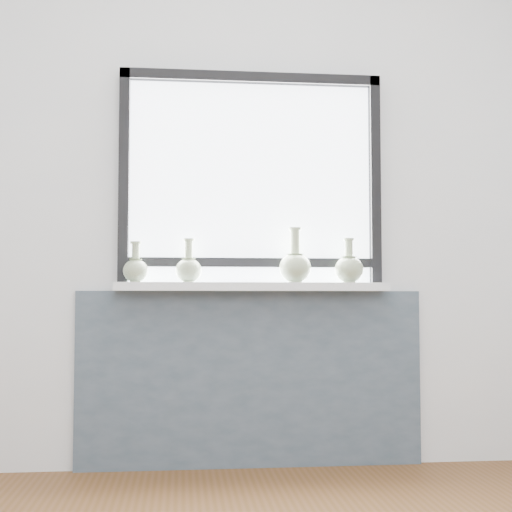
{
  "coord_description": "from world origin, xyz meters",
  "views": [
    {
      "loc": [
        -0.34,
        -1.73,
        0.82
      ],
      "look_at": [
        0.0,
        1.55,
        1.02
      ],
      "focal_mm": 50.0,
      "sensor_mm": 36.0,
      "label": 1
    }
  ],
  "objects": [
    {
      "name": "vase_a",
      "position": [
        -0.56,
        1.69,
        0.96
      ],
      "size": [
        0.12,
        0.12,
        0.19
      ],
      "rotation": [
        0.0,
        0.0,
        -0.26
      ],
      "color": "#9FB38B",
      "rests_on": "windowsill"
    },
    {
      "name": "vase_b",
      "position": [
        -0.31,
        1.71,
        0.97
      ],
      "size": [
        0.13,
        0.13,
        0.21
      ],
      "rotation": [
        0.0,
        0.0,
        -0.33
      ],
      "color": "#9FB38B",
      "rests_on": "windowsill"
    },
    {
      "name": "windowsill",
      "position": [
        0.0,
        1.71,
        0.88
      ],
      "size": [
        1.32,
        0.18,
        0.04
      ],
      "primitive_type": "cube",
      "color": "white",
      "rests_on": "apron_panel"
    },
    {
      "name": "back_wall",
      "position": [
        0.0,
        1.81,
        1.3
      ],
      "size": [
        3.6,
        0.02,
        2.6
      ],
      "primitive_type": "cube",
      "color": "silver",
      "rests_on": "ground"
    },
    {
      "name": "window",
      "position": [
        0.0,
        1.77,
        1.44
      ],
      "size": [
        1.3,
        0.06,
        1.05
      ],
      "color": "black",
      "rests_on": "windowsill"
    },
    {
      "name": "apron_panel",
      "position": [
        0.0,
        1.78,
        0.43
      ],
      "size": [
        1.7,
        0.03,
        0.86
      ],
      "primitive_type": "cube",
      "color": "#4B5766",
      "rests_on": "ground"
    },
    {
      "name": "vase_d",
      "position": [
        0.47,
        1.68,
        0.97
      ],
      "size": [
        0.14,
        0.14,
        0.22
      ],
      "rotation": [
        0.0,
        0.0,
        0.35
      ],
      "color": "#9FB38B",
      "rests_on": "windowsill"
    },
    {
      "name": "vase_c",
      "position": [
        0.21,
        1.69,
        0.98
      ],
      "size": [
        0.16,
        0.16,
        0.27
      ],
      "rotation": [
        0.0,
        0.0,
        -0.18
      ],
      "color": "#9FB38B",
      "rests_on": "windowsill"
    }
  ]
}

